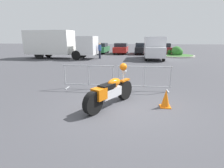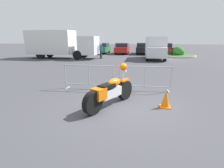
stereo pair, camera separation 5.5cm
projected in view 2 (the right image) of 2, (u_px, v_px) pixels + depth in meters
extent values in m
plane|color=#424247|center=(125.00, 108.00, 5.71)|extent=(120.00, 120.00, 0.00)
cylinder|color=black|center=(125.00, 90.00, 6.44)|extent=(0.52, 0.70, 0.70)
cylinder|color=black|center=(93.00, 103.00, 5.15)|extent=(0.52, 0.70, 0.70)
cube|color=silver|center=(110.00, 93.00, 5.77)|extent=(0.69, 0.92, 0.31)
ellipsoid|color=orange|center=(114.00, 83.00, 5.84)|extent=(0.56, 0.67, 0.28)
cube|color=black|center=(107.00, 86.00, 5.55)|extent=(0.55, 0.65, 0.13)
cube|color=orange|center=(99.00, 94.00, 5.31)|extent=(0.50, 0.52, 0.35)
cube|color=orange|center=(125.00, 80.00, 6.35)|extent=(0.35, 0.45, 0.07)
cylinder|color=silver|center=(123.00, 77.00, 6.23)|extent=(0.06, 0.06, 0.49)
sphere|color=silver|center=(124.00, 71.00, 6.22)|extent=(0.17, 0.17, 0.17)
sphere|color=orange|center=(123.00, 67.00, 6.14)|extent=(0.26, 0.26, 0.26)
cylinder|color=#9EA0A5|center=(89.00, 66.00, 7.55)|extent=(2.25, 0.07, 0.04)
cylinder|color=#9EA0A5|center=(89.00, 85.00, 7.77)|extent=(2.25, 0.07, 0.04)
cylinder|color=#9EA0A5|center=(65.00, 75.00, 7.78)|extent=(0.04, 0.04, 0.85)
cylinder|color=#9EA0A5|center=(89.00, 75.00, 7.66)|extent=(0.04, 0.04, 0.85)
cylinder|color=#9EA0A5|center=(113.00, 76.00, 7.54)|extent=(0.04, 0.04, 0.85)
cube|color=#9EA0A5|center=(68.00, 88.00, 7.93)|extent=(0.06, 0.44, 0.03)
cube|color=#9EA0A5|center=(112.00, 89.00, 7.70)|extent=(0.06, 0.44, 0.03)
cylinder|color=#9EA0A5|center=(145.00, 67.00, 7.25)|extent=(2.25, 0.07, 0.04)
cylinder|color=#9EA0A5|center=(144.00, 86.00, 7.47)|extent=(2.25, 0.07, 0.04)
cylinder|color=#9EA0A5|center=(119.00, 76.00, 7.48)|extent=(0.04, 0.04, 0.85)
cylinder|color=#9EA0A5|center=(145.00, 77.00, 7.36)|extent=(0.04, 0.04, 0.85)
cylinder|color=#9EA0A5|center=(171.00, 77.00, 7.24)|extent=(0.04, 0.04, 0.85)
cube|color=#9EA0A5|center=(121.00, 90.00, 7.63)|extent=(0.06, 0.44, 0.03)
cube|color=#9EA0A5|center=(168.00, 91.00, 7.40)|extent=(0.06, 0.44, 0.03)
cube|color=white|center=(51.00, 42.00, 19.20)|extent=(5.13, 2.61, 2.50)
cube|color=silver|center=(89.00, 45.00, 18.50)|extent=(1.93, 2.29, 1.90)
cylinder|color=black|center=(84.00, 54.00, 19.83)|extent=(0.98, 0.34, 0.96)
cylinder|color=black|center=(77.00, 55.00, 17.99)|extent=(0.98, 0.34, 0.96)
cylinder|color=black|center=(50.00, 53.00, 20.60)|extent=(0.98, 0.34, 0.96)
cylinder|color=black|center=(40.00, 54.00, 18.76)|extent=(0.98, 0.34, 0.96)
cube|color=silver|center=(155.00, 46.00, 18.75)|extent=(2.16, 4.18, 2.00)
cube|color=silver|center=(157.00, 53.00, 16.49)|extent=(1.93, 0.98, 1.00)
cylinder|color=black|center=(165.00, 58.00, 16.86)|extent=(0.27, 0.73, 0.72)
cylinder|color=black|center=(147.00, 57.00, 17.13)|extent=(0.27, 0.73, 0.72)
cylinder|color=black|center=(161.00, 54.00, 20.01)|extent=(0.27, 0.73, 0.72)
cylinder|color=black|center=(146.00, 54.00, 20.28)|extent=(0.27, 0.73, 0.72)
cube|color=white|center=(64.00, 49.00, 26.31)|extent=(1.79, 4.03, 0.65)
cube|color=#1E232B|center=(64.00, 45.00, 26.03)|extent=(1.57, 2.09, 0.46)
cylinder|color=black|center=(64.00, 50.00, 27.69)|extent=(0.23, 0.60, 0.59)
cylinder|color=black|center=(72.00, 50.00, 27.47)|extent=(0.23, 0.60, 0.59)
cylinder|color=black|center=(56.00, 51.00, 25.28)|extent=(0.23, 0.60, 0.59)
cylinder|color=black|center=(65.00, 52.00, 25.05)|extent=(0.23, 0.60, 0.59)
cube|color=#B7BABF|center=(83.00, 49.00, 26.04)|extent=(1.82, 4.10, 0.66)
cube|color=#1E232B|center=(83.00, 45.00, 25.76)|extent=(1.60, 2.13, 0.47)
cylinder|color=black|center=(82.00, 50.00, 27.46)|extent=(0.23, 0.61, 0.60)
cylinder|color=black|center=(90.00, 50.00, 27.23)|extent=(0.23, 0.61, 0.60)
cylinder|color=black|center=(76.00, 52.00, 25.00)|extent=(0.23, 0.61, 0.60)
cylinder|color=black|center=(85.00, 52.00, 24.77)|extent=(0.23, 0.61, 0.60)
cube|color=#236B38|center=(102.00, 49.00, 25.47)|extent=(1.97, 4.45, 0.71)
cube|color=#1E232B|center=(102.00, 45.00, 25.17)|extent=(1.73, 2.31, 0.51)
cylinder|color=black|center=(100.00, 50.00, 27.00)|extent=(0.25, 0.66, 0.65)
cylinder|color=black|center=(109.00, 50.00, 26.76)|extent=(0.25, 0.66, 0.65)
cylinder|color=black|center=(95.00, 52.00, 24.34)|extent=(0.25, 0.66, 0.65)
cylinder|color=black|center=(105.00, 52.00, 24.09)|extent=(0.25, 0.66, 0.65)
cube|color=#B21E19|center=(122.00, 49.00, 24.97)|extent=(1.98, 4.47, 0.72)
cube|color=#1E232B|center=(122.00, 45.00, 24.67)|extent=(1.74, 2.32, 0.51)
cylinder|color=black|center=(118.00, 51.00, 26.51)|extent=(0.25, 0.66, 0.65)
cylinder|color=black|center=(128.00, 51.00, 26.26)|extent=(0.25, 0.66, 0.65)
cylinder|color=black|center=(116.00, 52.00, 23.83)|extent=(0.25, 0.66, 0.65)
cylinder|color=black|center=(127.00, 52.00, 23.58)|extent=(0.25, 0.66, 0.65)
cube|color=black|center=(143.00, 49.00, 24.59)|extent=(2.02, 4.57, 0.73)
cube|color=#1E232B|center=(143.00, 45.00, 24.28)|extent=(1.78, 2.37, 0.52)
cylinder|color=black|center=(138.00, 51.00, 26.16)|extent=(0.26, 0.68, 0.67)
cylinder|color=black|center=(148.00, 51.00, 25.91)|extent=(0.26, 0.68, 0.67)
cylinder|color=black|center=(137.00, 52.00, 23.42)|extent=(0.26, 0.68, 0.67)
cylinder|color=black|center=(149.00, 52.00, 23.17)|extent=(0.26, 0.68, 0.67)
cube|color=maroon|center=(164.00, 50.00, 24.25)|extent=(1.99, 4.49, 0.72)
cube|color=#1E232B|center=(165.00, 45.00, 23.94)|extent=(1.75, 2.33, 0.51)
cylinder|color=black|center=(158.00, 51.00, 25.80)|extent=(0.25, 0.67, 0.66)
cylinder|color=black|center=(168.00, 51.00, 25.55)|extent=(0.25, 0.67, 0.66)
cylinder|color=black|center=(159.00, 52.00, 23.10)|extent=(0.25, 0.67, 0.66)
cylinder|color=black|center=(171.00, 53.00, 22.85)|extent=(0.25, 0.67, 0.66)
cylinder|color=#262838|center=(101.00, 55.00, 19.07)|extent=(0.31, 0.31, 0.85)
cylinder|color=#2D4C8C|center=(101.00, 48.00, 18.88)|extent=(0.44, 0.44, 0.62)
sphere|color=tan|center=(101.00, 44.00, 18.78)|extent=(0.22, 0.22, 0.22)
cylinder|color=#ADA89E|center=(177.00, 56.00, 21.51)|extent=(4.41, 4.41, 0.14)
cylinder|color=#38662D|center=(177.00, 55.00, 21.49)|extent=(4.05, 4.05, 0.02)
sphere|color=#33702D|center=(177.00, 51.00, 22.24)|extent=(1.07, 1.07, 1.07)
sphere|color=#33702D|center=(178.00, 51.00, 21.35)|extent=(1.17, 1.17, 1.17)
sphere|color=#3D7A38|center=(181.00, 52.00, 21.44)|extent=(0.89, 0.89, 0.89)
sphere|color=#286023|center=(170.00, 52.00, 22.38)|extent=(0.82, 0.82, 0.82)
cube|color=orange|center=(165.00, 107.00, 5.75)|extent=(0.34, 0.34, 0.03)
cone|color=orange|center=(166.00, 98.00, 5.68)|extent=(0.28, 0.28, 0.56)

